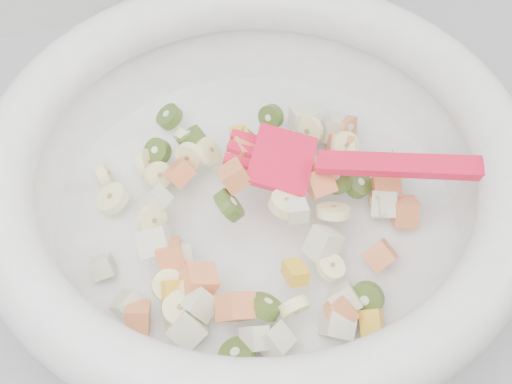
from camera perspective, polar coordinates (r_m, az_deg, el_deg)
name	(u,v)px	position (r m, az deg, el deg)	size (l,w,h in m)	color
counter	(318,362)	(1.06, 5.00, -13.40)	(2.00, 0.60, 0.90)	gray
mixing_bowl	(256,180)	(0.57, 0.04, 0.96)	(0.43, 0.43, 0.12)	white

